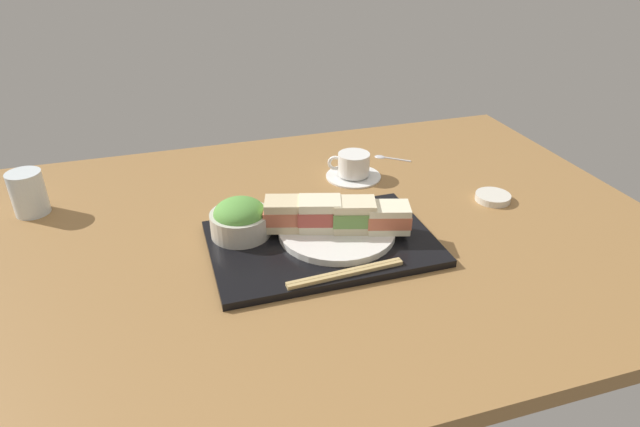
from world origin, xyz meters
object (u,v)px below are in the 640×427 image
coffee_cup (353,167)px  small_sauce_dish (492,197)px  chopsticks_pair (346,273)px  teaspoon (385,157)px  sandwich_farmost (388,217)px  sandwich_inner_near (320,214)px  sandwich_inner_far (354,215)px  sandwich_plate (337,231)px  drinking_glass (28,193)px  salad_bowl (240,218)px  sandwich_nearmost (286,214)px

coffee_cup → small_sauce_dish: bearing=-38.6°
chopsticks_pair → teaspoon: 54.45cm
sandwich_farmost → coffee_cup: bearing=82.6°
sandwich_inner_near → coffee_cup: bearing=57.2°
sandwich_inner_far → sandwich_plate: bearing=160.7°
sandwich_inner_far → drinking_glass: size_ratio=1.02×
sandwich_inner_near → drinking_glass: (-54.24, 28.22, -1.14)cm
sandwich_inner_near → drinking_glass: drinking_glass is taller
salad_bowl → chopsticks_pair: size_ratio=0.54×
sandwich_inner_near → small_sauce_dish: size_ratio=1.26×
sandwich_farmost → sandwich_plate: bearing=160.7°
small_sauce_dish → teaspoon: 31.25cm
sandwich_inner_near → chopsticks_pair: size_ratio=0.45×
sandwich_inner_near → chopsticks_pair: bearing=-89.3°
sandwich_inner_near → sandwich_inner_far: 6.43cm
salad_bowl → drinking_glass: size_ratio=1.23×
sandwich_nearmost → sandwich_inner_near: 6.43cm
sandwich_plate → sandwich_farmost: (9.10, -3.19, 3.18)cm
sandwich_plate → sandwich_farmost: 10.16cm
drinking_glass → sandwich_inner_near: bearing=-27.5°
sandwich_farmost → sandwich_nearmost: bearing=160.7°
coffee_cup → chopsticks_pair: bearing=-112.0°
sandwich_nearmost → drinking_glass: size_ratio=1.02×
coffee_cup → drinking_glass: 70.22cm
sandwich_inner_near → salad_bowl: size_ratio=0.83×
sandwich_inner_far → small_sauce_dish: 35.84cm
sandwich_farmost → drinking_glass: (-66.37, 32.47, -0.64)cm
salad_bowl → coffee_cup: salad_bowl is taller
sandwich_inner_far → small_sauce_dish: size_ratio=1.25×
chopsticks_pair → drinking_glass: (-54.40, 42.43, 2.83)cm
sandwich_plate → sandwich_nearmost: sandwich_nearmost is taller
teaspoon → sandwich_plate: bearing=-125.9°
sandwich_inner_far → drinking_glass: drinking_glass is taller
teaspoon → drinking_glass: bearing=-176.8°
drinking_glass → chopsticks_pair: bearing=-38.0°
sandwich_inner_far → small_sauce_dish: (34.86, 6.69, -4.94)cm
sandwich_inner_far → salad_bowl: bearing=161.6°
sandwich_nearmost → teaspoon: 45.84cm
sandwich_plate → teaspoon: sandwich_plate is taller
salad_bowl → small_sauce_dish: bearing=-0.1°
sandwich_inner_near → salad_bowl: bearing=162.0°
sandwich_plate → chopsticks_pair: size_ratio=1.06×
drinking_glass → small_sauce_dish: size_ratio=1.22×
sandwich_plate → drinking_glass: size_ratio=2.41×
sandwich_inner_near → chopsticks_pair: (0.16, -14.22, -3.97)cm
sandwich_inner_near → sandwich_farmost: size_ratio=1.02×
small_sauce_dish → sandwich_plate: bearing=-171.5°
sandwich_inner_far → coffee_cup: bearing=69.9°
coffee_cup → drinking_glass: (-70.10, 3.64, 2.04)cm
sandwich_farmost → small_sauce_dish: (28.79, 8.82, -4.53)cm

